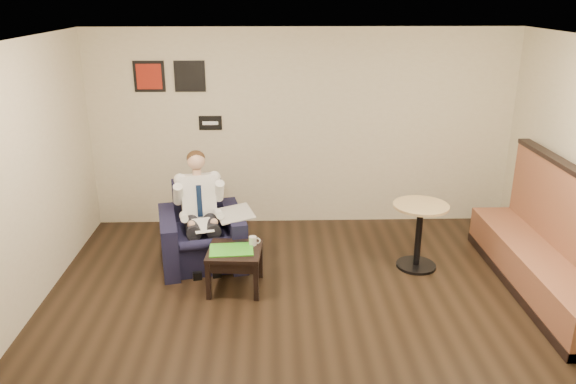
{
  "coord_description": "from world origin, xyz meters",
  "views": [
    {
      "loc": [
        -0.43,
        -4.78,
        3.24
      ],
      "look_at": [
        -0.26,
        1.2,
        1.1
      ],
      "focal_mm": 35.0,
      "sensor_mm": 36.0,
      "label": 1
    }
  ],
  "objects_px": {
    "green_folder": "(231,250)",
    "seated_man": "(202,217)",
    "coffee_mug": "(253,241)",
    "armchair": "(201,226)",
    "smartphone": "(241,243)",
    "cafe_table": "(418,236)",
    "banquette": "(545,233)",
    "side_table": "(235,269)"
  },
  "relations": [
    {
      "from": "green_folder",
      "to": "seated_man",
      "type": "bearing_deg",
      "value": 124.32
    },
    {
      "from": "seated_man",
      "to": "coffee_mug",
      "type": "height_order",
      "value": "seated_man"
    },
    {
      "from": "armchair",
      "to": "coffee_mug",
      "type": "bearing_deg",
      "value": -52.98
    },
    {
      "from": "green_folder",
      "to": "smartphone",
      "type": "height_order",
      "value": "green_folder"
    },
    {
      "from": "seated_man",
      "to": "armchair",
      "type": "bearing_deg",
      "value": 90.0
    },
    {
      "from": "armchair",
      "to": "cafe_table",
      "type": "relative_size",
      "value": 1.21
    },
    {
      "from": "smartphone",
      "to": "banquette",
      "type": "xyz_separation_m",
      "value": [
        3.4,
        -0.3,
        0.21
      ]
    },
    {
      "from": "green_folder",
      "to": "smartphone",
      "type": "relative_size",
      "value": 3.21
    },
    {
      "from": "armchair",
      "to": "seated_man",
      "type": "xyz_separation_m",
      "value": [
        0.03,
        -0.12,
        0.18
      ]
    },
    {
      "from": "banquette",
      "to": "cafe_table",
      "type": "relative_size",
      "value": 3.32
    },
    {
      "from": "armchair",
      "to": "seated_man",
      "type": "bearing_deg",
      "value": -90.0
    },
    {
      "from": "side_table",
      "to": "smartphone",
      "type": "distance_m",
      "value": 0.31
    },
    {
      "from": "coffee_mug",
      "to": "banquette",
      "type": "xyz_separation_m",
      "value": [
        3.26,
        -0.25,
        0.16
      ]
    },
    {
      "from": "banquette",
      "to": "cafe_table",
      "type": "xyz_separation_m",
      "value": [
        -1.24,
        0.6,
        -0.29
      ]
    },
    {
      "from": "armchair",
      "to": "banquette",
      "type": "distance_m",
      "value": 4.0
    },
    {
      "from": "seated_man",
      "to": "smartphone",
      "type": "distance_m",
      "value": 0.65
    },
    {
      "from": "coffee_mug",
      "to": "banquette",
      "type": "bearing_deg",
      "value": -4.33
    },
    {
      "from": "armchair",
      "to": "seated_man",
      "type": "relative_size",
      "value": 0.75
    },
    {
      "from": "green_folder",
      "to": "cafe_table",
      "type": "bearing_deg",
      "value": 12.16
    },
    {
      "from": "armchair",
      "to": "smartphone",
      "type": "relative_size",
      "value": 6.61
    },
    {
      "from": "smartphone",
      "to": "banquette",
      "type": "distance_m",
      "value": 3.42
    },
    {
      "from": "armchair",
      "to": "coffee_mug",
      "type": "relative_size",
      "value": 9.75
    },
    {
      "from": "seated_man",
      "to": "green_folder",
      "type": "xyz_separation_m",
      "value": [
        0.39,
        -0.57,
        -0.17
      ]
    },
    {
      "from": "smartphone",
      "to": "banquette",
      "type": "bearing_deg",
      "value": 9.03
    },
    {
      "from": "side_table",
      "to": "smartphone",
      "type": "xyz_separation_m",
      "value": [
        0.07,
        0.17,
        0.25
      ]
    },
    {
      "from": "side_table",
      "to": "armchair",
      "type": "bearing_deg",
      "value": 123.74
    },
    {
      "from": "coffee_mug",
      "to": "seated_man",
      "type": "bearing_deg",
      "value": 145.2
    },
    {
      "from": "cafe_table",
      "to": "green_folder",
      "type": "bearing_deg",
      "value": -167.84
    },
    {
      "from": "side_table",
      "to": "smartphone",
      "type": "bearing_deg",
      "value": 68.56
    },
    {
      "from": "seated_man",
      "to": "cafe_table",
      "type": "bearing_deg",
      "value": -14.33
    },
    {
      "from": "armchair",
      "to": "green_folder",
      "type": "height_order",
      "value": "armchair"
    },
    {
      "from": "smartphone",
      "to": "banquette",
      "type": "height_order",
      "value": "banquette"
    },
    {
      "from": "seated_man",
      "to": "banquette",
      "type": "distance_m",
      "value": 3.95
    },
    {
      "from": "armchair",
      "to": "side_table",
      "type": "xyz_separation_m",
      "value": [
        0.45,
        -0.68,
        -0.24
      ]
    },
    {
      "from": "side_table",
      "to": "green_folder",
      "type": "distance_m",
      "value": 0.25
    },
    {
      "from": "banquette",
      "to": "coffee_mug",
      "type": "bearing_deg",
      "value": 175.67
    },
    {
      "from": "seated_man",
      "to": "smartphone",
      "type": "height_order",
      "value": "seated_man"
    },
    {
      "from": "seated_man",
      "to": "cafe_table",
      "type": "xyz_separation_m",
      "value": [
        2.65,
        -0.09,
        -0.25
      ]
    },
    {
      "from": "seated_man",
      "to": "banquette",
      "type": "bearing_deg",
      "value": -22.43
    },
    {
      "from": "armchair",
      "to": "banquette",
      "type": "height_order",
      "value": "banquette"
    },
    {
      "from": "armchair",
      "to": "cafe_table",
      "type": "bearing_deg",
      "value": -16.96
    },
    {
      "from": "green_folder",
      "to": "coffee_mug",
      "type": "height_order",
      "value": "coffee_mug"
    }
  ]
}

